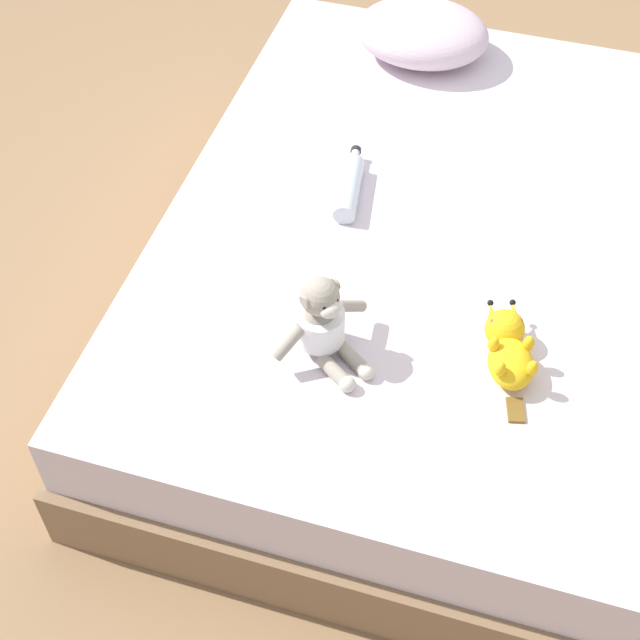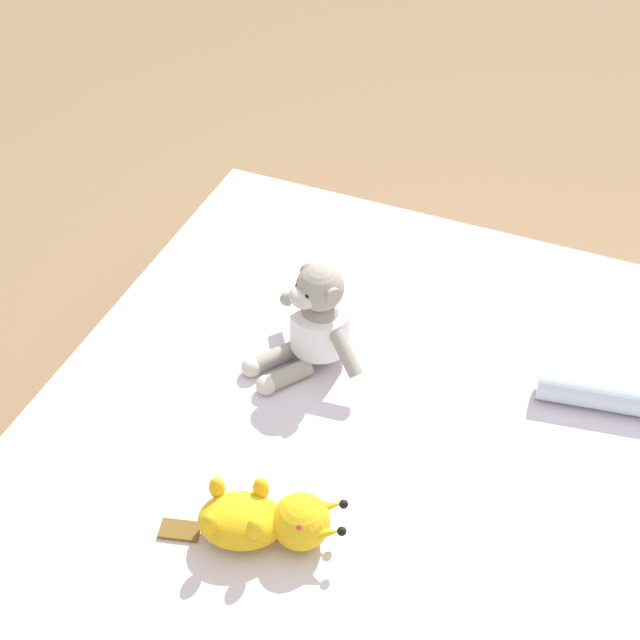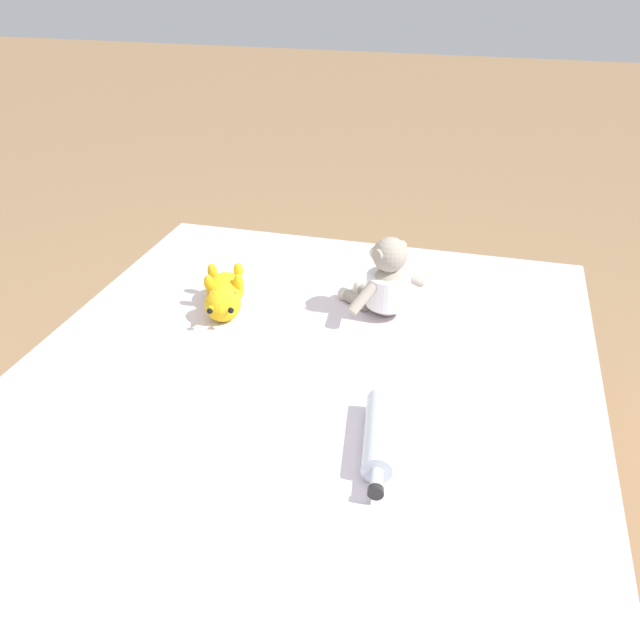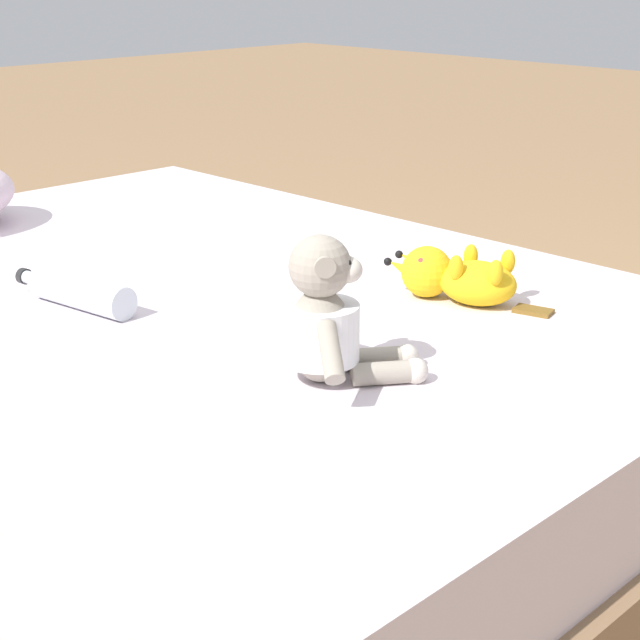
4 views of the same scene
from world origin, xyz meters
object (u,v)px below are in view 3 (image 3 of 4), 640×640
at_px(plush_yellow_creature, 224,295).
at_px(glass_bottle, 379,435).
at_px(plush_monkey, 385,283).
at_px(bed, 282,490).

xyz_separation_m(plush_yellow_creature, glass_bottle, (-0.53, 0.47, -0.02)).
bearing_deg(glass_bottle, plush_monkey, -80.91).
distance_m(plush_monkey, plush_yellow_creature, 0.46).
bearing_deg(plush_monkey, bed, 75.31).
height_order(bed, glass_bottle, glass_bottle).
bearing_deg(plush_monkey, glass_bottle, 99.09).
relative_size(plush_monkey, glass_bottle, 0.86).
bearing_deg(plush_yellow_creature, bed, 125.07).
height_order(plush_yellow_creature, glass_bottle, plush_yellow_creature).
bearing_deg(glass_bottle, plush_yellow_creature, -41.30).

